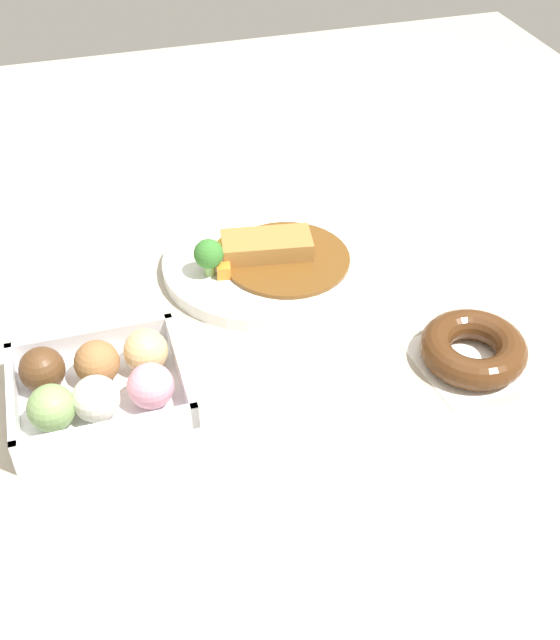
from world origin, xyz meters
The scene contains 4 objects.
ground_plane centered at (0.00, 0.00, 0.00)m, with size 1.60×1.60×0.00m, color #B2A893.
curry_plate centered at (0.03, 0.01, 0.01)m, with size 0.25×0.25×0.07m.
donut_box centered at (-0.20, -0.17, 0.03)m, with size 0.18×0.15×0.06m.
chocolate_ring_donut centered at (0.21, -0.22, 0.02)m, with size 0.13×0.13×0.04m.
Camera 1 is at (-0.18, -0.79, 0.61)m, focal length 44.10 mm.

